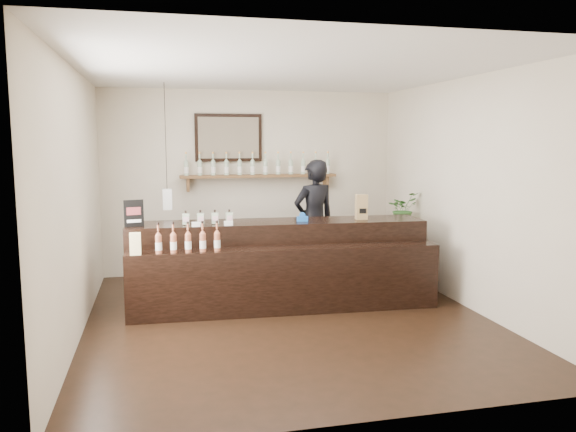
# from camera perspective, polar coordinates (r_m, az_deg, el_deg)

# --- Properties ---
(ground) EXTENTS (5.00, 5.00, 0.00)m
(ground) POSITION_cam_1_polar(r_m,az_deg,el_deg) (6.60, -0.04, -10.29)
(ground) COLOR black
(ground) RESTS_ON ground
(room_shell) EXTENTS (5.00, 5.00, 5.00)m
(room_shell) POSITION_cam_1_polar(r_m,az_deg,el_deg) (6.29, -0.04, 4.64)
(room_shell) COLOR beige
(room_shell) RESTS_ON ground
(back_wall_decor) EXTENTS (2.66, 0.96, 1.69)m
(back_wall_decor) POSITION_cam_1_polar(r_m,az_deg,el_deg) (8.59, -4.61, 5.76)
(back_wall_decor) COLOR brown
(back_wall_decor) RESTS_ON ground
(counter) EXTENTS (3.73, 1.16, 1.21)m
(counter) POSITION_cam_1_polar(r_m,az_deg,el_deg) (7.01, -0.83, -5.12)
(counter) COLOR black
(counter) RESTS_ON ground
(promo_sign) EXTENTS (0.22, 0.07, 0.32)m
(promo_sign) POSITION_cam_1_polar(r_m,az_deg,el_deg) (6.80, -15.39, 0.26)
(promo_sign) COLOR black
(promo_sign) RESTS_ON counter
(paper_bag) EXTENTS (0.16, 0.13, 0.32)m
(paper_bag) POSITION_cam_1_polar(r_m,az_deg,el_deg) (7.24, 7.47, 0.92)
(paper_bag) COLOR olive
(paper_bag) RESTS_ON counter
(tape_dispenser) EXTENTS (0.14, 0.06, 0.11)m
(tape_dispenser) POSITION_cam_1_polar(r_m,az_deg,el_deg) (7.01, 1.47, -0.19)
(tape_dispenser) COLOR blue
(tape_dispenser) RESTS_ON counter
(side_cabinet) EXTENTS (0.45, 0.59, 0.83)m
(side_cabinet) POSITION_cam_1_polar(r_m,az_deg,el_deg) (8.32, 11.46, -3.74)
(side_cabinet) COLOR brown
(side_cabinet) RESTS_ON ground
(potted_plant) EXTENTS (0.56, 0.53, 0.48)m
(potted_plant) POSITION_cam_1_polar(r_m,az_deg,el_deg) (8.22, 11.58, 0.73)
(potted_plant) COLOR #326528
(potted_plant) RESTS_ON side_cabinet
(shopkeeper) EXTENTS (0.83, 0.66, 2.00)m
(shopkeeper) POSITION_cam_1_polar(r_m,az_deg,el_deg) (8.03, 2.67, 0.26)
(shopkeeper) COLOR black
(shopkeeper) RESTS_ON ground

